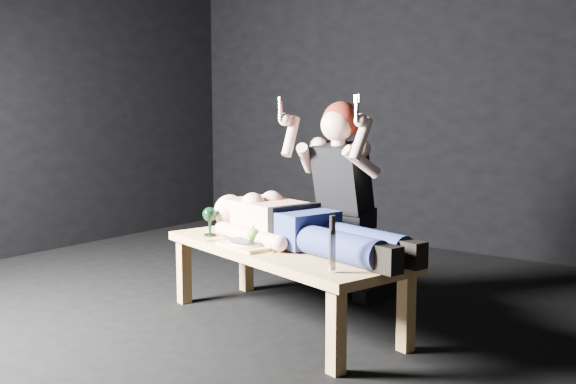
# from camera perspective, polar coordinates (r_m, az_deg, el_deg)

# --- Properties ---
(ground) EXTENTS (5.00, 5.00, 0.00)m
(ground) POSITION_cam_1_polar(r_m,az_deg,el_deg) (3.90, -4.74, -10.82)
(ground) COLOR black
(ground) RESTS_ON ground
(back_wall) EXTENTS (5.00, 0.00, 5.00)m
(back_wall) POSITION_cam_1_polar(r_m,az_deg,el_deg) (5.83, 11.79, 9.94)
(back_wall) COLOR black
(back_wall) RESTS_ON ground
(table) EXTENTS (1.67, 0.98, 0.45)m
(table) POSITION_cam_1_polar(r_m,az_deg,el_deg) (3.70, -0.47, -8.17)
(table) COLOR tan
(table) RESTS_ON ground
(lying_man) EXTENTS (1.67, 0.89, 0.27)m
(lying_man) POSITION_cam_1_polar(r_m,az_deg,el_deg) (3.64, 1.13, -2.64)
(lying_man) COLOR #E5AC90
(lying_man) RESTS_ON table
(kneeling_woman) EXTENTS (0.75, 0.83, 1.29)m
(kneeling_woman) POSITION_cam_1_polar(r_m,az_deg,el_deg) (4.08, 5.42, -0.71)
(kneeling_woman) COLOR black
(kneeling_woman) RESTS_ON ground
(serving_tray) EXTENTS (0.38, 0.31, 0.02)m
(serving_tray) POSITION_cam_1_polar(r_m,az_deg,el_deg) (3.63, -3.37, -4.67)
(serving_tray) COLOR tan
(serving_tray) RESTS_ON table
(plate) EXTENTS (0.27, 0.27, 0.02)m
(plate) POSITION_cam_1_polar(r_m,az_deg,el_deg) (3.63, -3.38, -4.38)
(plate) COLOR white
(plate) RESTS_ON serving_tray
(apple) EXTENTS (0.07, 0.07, 0.07)m
(apple) POSITION_cam_1_polar(r_m,az_deg,el_deg) (3.61, -3.04, -3.72)
(apple) COLOR #53A325
(apple) RESTS_ON plate
(goblet) EXTENTS (0.10, 0.10, 0.18)m
(goblet) POSITION_cam_1_polar(r_m,az_deg,el_deg) (3.95, -6.87, -2.59)
(goblet) COLOR black
(goblet) RESTS_ON table
(fork_flat) EXTENTS (0.08, 0.16, 0.01)m
(fork_flat) POSITION_cam_1_polar(r_m,az_deg,el_deg) (3.82, -6.02, -4.21)
(fork_flat) COLOR #B2B2B7
(fork_flat) RESTS_ON table
(knife_flat) EXTENTS (0.11, 0.14, 0.01)m
(knife_flat) POSITION_cam_1_polar(r_m,az_deg,el_deg) (3.52, -2.15, -5.14)
(knife_flat) COLOR #B2B2B7
(knife_flat) RESTS_ON table
(spoon_flat) EXTENTS (0.09, 0.16, 0.01)m
(spoon_flat) POSITION_cam_1_polar(r_m,az_deg,el_deg) (3.55, -1.11, -5.06)
(spoon_flat) COLOR #B2B2B7
(spoon_flat) RESTS_ON table
(carving_knife) EXTENTS (0.04, 0.05, 0.27)m
(carving_knife) POSITION_cam_1_polar(r_m,az_deg,el_deg) (3.05, 3.90, -4.57)
(carving_knife) COLOR #B2B2B7
(carving_knife) RESTS_ON table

